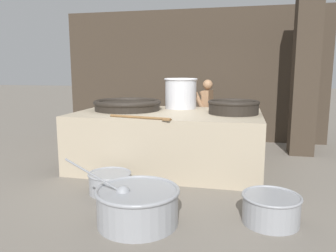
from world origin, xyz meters
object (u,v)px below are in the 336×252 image
Objects in this scene: stock_pot at (181,93)px; prep_bowl_extra at (110,181)px; prep_bowl_vegetables at (138,204)px; giant_wok_near at (127,105)px; giant_wok_far at (233,107)px; prep_bowl_meat at (271,208)px; cook at (207,113)px.

stock_pot reaches higher than prep_bowl_extra.
stock_pot is 0.54× the size of prep_bowl_vegetables.
giant_wok_far is (1.98, -0.11, 0.02)m from giant_wok_near.
giant_wok_near is at bearing 99.96° from prep_bowl_extra.
prep_bowl_meat is (1.51, 0.36, -0.05)m from prep_bowl_vegetables.
giant_wok_near is 2.01× the size of prep_bowl_extra.
giant_wok_near is 1.98m from giant_wok_far.
prep_bowl_vegetables is at bearing -68.15° from giant_wok_near.
prep_bowl_extra is (-1.10, -2.88, -0.69)m from cook.
giant_wok_far is 2.27m from prep_bowl_meat.
stock_pot is (0.93, 0.52, 0.20)m from giant_wok_near.
prep_bowl_extra is at bearing 129.41° from prep_bowl_vegetables.
prep_bowl_meat is 1.08× the size of prep_bowl_extra.
stock_pot is 1.00m from cook.
giant_wok_far is 2.46m from prep_bowl_extra.
cook is at bearing 108.38° from prep_bowl_meat.
stock_pot is (-1.05, 0.63, 0.18)m from giant_wok_far.
cook reaches higher than giant_wok_far.
giant_wok_far reaches higher than prep_bowl_extra.
prep_bowl_meat is (0.52, -1.99, -0.96)m from giant_wok_far.
cook is 2.49× the size of prep_bowl_extra.
prep_bowl_meat is at bearing 115.86° from cook.
giant_wok_far is 0.73× the size of prep_bowl_vegetables.
prep_bowl_vegetables is 1.93× the size of prep_bowl_extra.
stock_pot is at bearing 90.96° from prep_bowl_vegetables.
stock_pot reaches higher than cook.
giant_wok_near is at bearing 111.85° from prep_bowl_vegetables.
prep_bowl_vegetables is at bearing 91.45° from cook.
stock_pot is 1.04× the size of prep_bowl_extra.
prep_bowl_extra is (-0.65, -2.11, -1.17)m from stock_pot.
giant_wok_far is at bearing 41.19° from prep_bowl_extra.
giant_wok_far is at bearing -30.85° from stock_pot.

